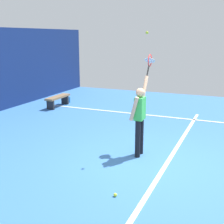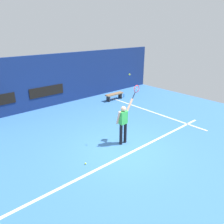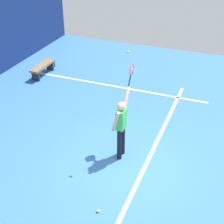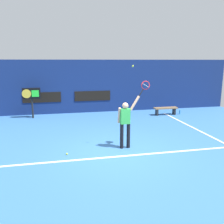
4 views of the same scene
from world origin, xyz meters
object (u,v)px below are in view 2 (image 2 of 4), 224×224
(tennis_player, at_px, (123,122))
(spare_ball, at_px, (86,164))
(water_bottle, at_px, (124,96))
(tennis_ball, at_px, (130,74))
(tennis_racket, at_px, (136,90))
(court_bench, at_px, (114,95))

(tennis_player, bearing_deg, spare_ball, -173.57)
(water_bottle, bearing_deg, tennis_player, -134.49)
(tennis_player, distance_m, spare_ball, 2.34)
(tennis_ball, relative_size, water_bottle, 0.28)
(tennis_racket, bearing_deg, water_bottle, 50.17)
(court_bench, xyz_separation_m, spare_ball, (-5.90, -5.04, -0.30))
(tennis_player, bearing_deg, court_bench, 51.72)
(tennis_racket, xyz_separation_m, tennis_ball, (-0.48, -0.06, 0.70))
(spare_ball, bearing_deg, water_bottle, 36.41)
(tennis_ball, xyz_separation_m, spare_ball, (-2.34, -0.18, -2.92))
(water_bottle, height_order, spare_ball, water_bottle)
(tennis_racket, relative_size, water_bottle, 2.52)
(tennis_player, distance_m, water_bottle, 6.78)
(tennis_racket, xyz_separation_m, court_bench, (3.08, 4.80, -1.92))
(tennis_ball, height_order, water_bottle, tennis_ball)
(court_bench, xyz_separation_m, water_bottle, (0.93, 0.00, -0.22))
(tennis_ball, bearing_deg, tennis_racket, 6.64)
(tennis_player, bearing_deg, tennis_ball, -15.05)
(court_bench, bearing_deg, water_bottle, 0.00)
(tennis_player, xyz_separation_m, court_bench, (3.79, 4.80, -0.67))
(tennis_ball, distance_m, spare_ball, 3.75)
(tennis_player, relative_size, spare_ball, 28.35)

